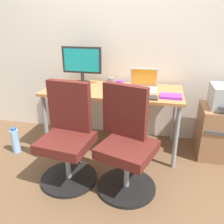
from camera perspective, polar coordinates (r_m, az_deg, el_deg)
ground_plane at (r=2.88m, az=0.22°, el=-8.36°), size 5.28×5.28×0.00m
back_wall at (r=2.90m, az=2.09°, el=18.89°), size 4.40×0.04×2.60m
desk at (r=2.61m, az=0.24°, el=4.17°), size 1.53×0.67×0.73m
office_chair_left at (r=2.21m, az=-10.82°, el=-6.36°), size 0.54×0.54×0.94m
office_chair_right at (r=2.07m, az=3.53°, el=-8.07°), size 0.56×0.56×0.94m
side_cabinet at (r=2.87m, az=25.65°, el=-4.39°), size 0.52×0.48×0.57m
water_bottle_on_floor at (r=2.92m, az=-22.77°, el=-6.53°), size 0.09×0.09×0.31m
desktop_monitor at (r=2.83m, az=-7.46°, el=12.06°), size 0.48×0.18×0.43m
open_laptop at (r=2.60m, az=7.70°, el=6.72°), size 0.31×0.26×0.23m
keyboard_by_monitor at (r=2.49m, az=-9.34°, el=4.83°), size 0.34×0.12×0.02m
keyboard_by_laptop at (r=2.32m, az=7.05°, el=3.72°), size 0.34×0.12×0.02m
mouse_by_monitor at (r=2.35m, az=0.43°, el=4.27°), size 0.06×0.10×0.03m
mouse_by_laptop at (r=2.49m, az=2.55°, el=5.27°), size 0.06×0.10×0.03m
coffee_mug at (r=2.62m, az=2.00°, el=6.83°), size 0.08×0.08×0.09m
pen_cup at (r=2.68m, az=-0.28°, el=7.37°), size 0.07×0.07×0.10m
notebook at (r=2.39m, az=14.38°, el=3.79°), size 0.21×0.15×0.03m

